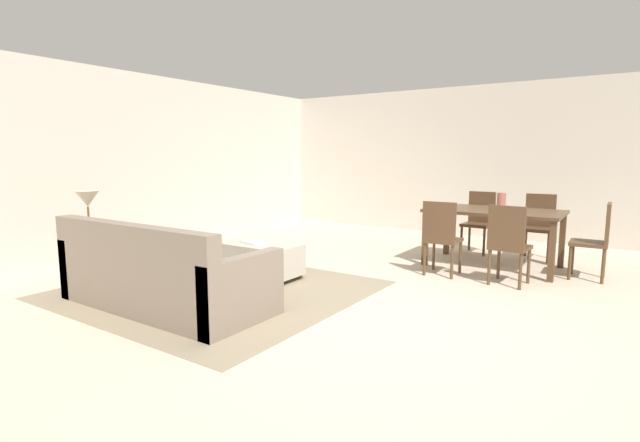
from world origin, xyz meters
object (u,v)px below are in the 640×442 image
(dining_chair_far_left, at_px, (479,218))
(dining_chair_far_right, at_px, (539,222))
(dining_chair_near_right, at_px, (508,241))
(dining_chair_head_east, at_px, (597,237))
(dining_table, at_px, (494,216))
(couch, at_px, (162,278))
(dining_chair_near_left, at_px, (441,234))
(book_on_ottoman, at_px, (253,242))
(table_lamp, at_px, (87,201))
(side_table, at_px, (91,246))
(vase_centerpiece, at_px, (501,202))
(ottoman_table, at_px, (258,258))

(dining_chair_far_left, distance_m, dining_chair_far_right, 0.83)
(dining_chair_near_right, bearing_deg, dining_chair_head_east, 46.63)
(dining_table, bearing_deg, couch, -122.02)
(dining_chair_near_left, bearing_deg, book_on_ottoman, -143.34)
(table_lamp, xyz_separation_m, dining_chair_near_right, (4.00, 2.56, -0.44))
(couch, bearing_deg, side_table, 175.70)
(dining_chair_head_east, bearing_deg, dining_chair_near_right, -133.37)
(couch, relative_size, table_lamp, 4.17)
(table_lamp, bearing_deg, dining_table, 43.61)
(book_on_ottoman, bearing_deg, side_table, -138.83)
(dining_chair_near_right, relative_size, vase_centerpiece, 4.03)
(dining_chair_far_left, xyz_separation_m, vase_centerpiece, (0.51, -0.87, 0.35))
(couch, xyz_separation_m, dining_chair_near_right, (2.60, 2.67, 0.23))
(dining_chair_far_right, xyz_separation_m, book_on_ottoman, (-2.64, -3.10, -0.08))
(ottoman_table, xyz_separation_m, book_on_ottoman, (-0.03, -0.05, 0.20))
(couch, bearing_deg, dining_chair_far_left, 67.67)
(side_table, xyz_separation_m, book_on_ottoman, (1.39, 1.21, 0.00))
(dining_chair_near_left, distance_m, book_on_ottoman, 2.28)
(side_table, bearing_deg, table_lamp, -165.96)
(book_on_ottoman, bearing_deg, couch, -89.67)
(couch, xyz_separation_m, side_table, (-1.40, 0.10, 0.15))
(dining_chair_head_east, bearing_deg, dining_chair_far_right, 131.14)
(ottoman_table, height_order, side_table, side_table)
(dining_chair_near_left, xyz_separation_m, dining_chair_head_east, (1.59, 0.85, 0.00))
(table_lamp, relative_size, dining_chair_far_left, 0.57)
(table_lamp, bearing_deg, dining_chair_near_left, 38.67)
(side_table, relative_size, table_lamp, 1.04)
(table_lamp, bearing_deg, dining_chair_near_right, 32.66)
(couch, xyz_separation_m, ottoman_table, (0.02, 1.37, -0.05))
(dining_table, height_order, vase_centerpiece, vase_centerpiece)
(side_table, height_order, book_on_ottoman, side_table)
(ottoman_table, bearing_deg, dining_chair_far_right, 49.48)
(dining_table, xyz_separation_m, dining_chair_far_left, (-0.42, 0.84, -0.15))
(dining_chair_near_left, height_order, dining_chair_far_right, same)
(ottoman_table, height_order, table_lamp, table_lamp)
(table_lamp, height_order, dining_chair_far_left, table_lamp)
(dining_chair_near_left, distance_m, dining_chair_near_right, 0.78)
(dining_chair_head_east, bearing_deg, couch, -134.05)
(ottoman_table, xyz_separation_m, dining_chair_far_left, (1.78, 3.02, 0.28))
(couch, xyz_separation_m, vase_centerpiece, (2.31, 3.52, 0.59))
(ottoman_table, distance_m, dining_chair_head_east, 4.03)
(dining_table, height_order, dining_chair_far_right, dining_chair_far_right)
(book_on_ottoman, bearing_deg, dining_table, 45.04)
(table_lamp, xyz_separation_m, dining_chair_near_left, (3.22, 2.58, -0.44))
(couch, height_order, dining_chair_head_east, dining_chair_head_east)
(dining_table, distance_m, dining_chair_near_left, 0.97)
(dining_table, distance_m, vase_centerpiece, 0.22)
(side_table, bearing_deg, couch, -4.30)
(table_lamp, relative_size, vase_centerpiece, 2.30)
(dining_table, relative_size, dining_chair_near_left, 1.81)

